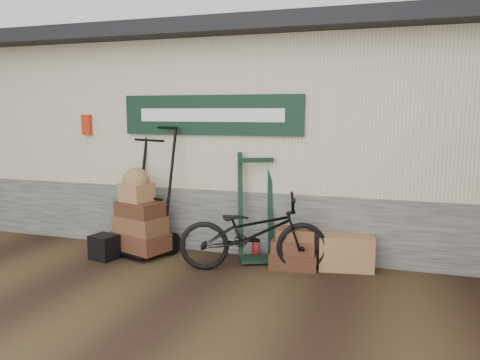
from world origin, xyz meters
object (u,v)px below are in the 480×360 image
(green_barrow, at_px, (256,207))
(bicycle, at_px, (253,229))
(porter_trolley, at_px, (150,189))
(black_trunk, at_px, (104,247))
(wicker_hamper, at_px, (346,251))
(suitcase_stack, at_px, (294,248))

(green_barrow, height_order, bicycle, green_barrow)
(porter_trolley, xyz_separation_m, green_barrow, (1.51, 0.13, -0.19))
(green_barrow, relative_size, black_trunk, 4.36)
(bicycle, bearing_deg, wicker_hamper, -83.07)
(porter_trolley, height_order, bicycle, porter_trolley)
(porter_trolley, relative_size, bicycle, 0.98)
(black_trunk, bearing_deg, suitcase_stack, 9.72)
(suitcase_stack, bearing_deg, black_trunk, -170.28)
(suitcase_stack, distance_m, black_trunk, 2.57)
(wicker_hamper, height_order, bicycle, bicycle)
(green_barrow, height_order, suitcase_stack, green_barrow)
(porter_trolley, xyz_separation_m, bicycle, (1.60, -0.32, -0.37))
(porter_trolley, distance_m, bicycle, 1.67)
(porter_trolley, bearing_deg, black_trunk, -114.15)
(suitcase_stack, bearing_deg, green_barrow, 161.31)
(bicycle, bearing_deg, green_barrow, -3.74)
(green_barrow, bearing_deg, porter_trolley, 161.77)
(black_trunk, distance_m, bicycle, 2.10)
(suitcase_stack, distance_m, bicycle, 0.61)
(wicker_hamper, distance_m, black_trunk, 3.24)
(black_trunk, height_order, bicycle, bicycle)
(suitcase_stack, bearing_deg, porter_trolley, 178.33)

